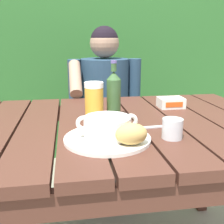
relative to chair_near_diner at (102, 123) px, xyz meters
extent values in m
cube|color=#4A2A1F|center=(-0.37, -0.91, 0.28)|extent=(0.15, 0.95, 0.04)
cube|color=#4A2A1F|center=(-0.21, -0.91, 0.28)|extent=(0.15, 0.95, 0.04)
cube|color=#4A2A1F|center=(-0.06, -0.91, 0.28)|extent=(0.15, 0.95, 0.04)
cube|color=#4A2A1F|center=(0.10, -0.91, 0.28)|extent=(0.15, 0.95, 0.04)
cube|color=#4A2A1F|center=(0.25, -0.91, 0.28)|extent=(0.15, 0.95, 0.04)
cube|color=#4A2A1F|center=(0.41, -0.91, 0.28)|extent=(0.15, 0.95, 0.04)
cube|color=#4A2A1F|center=(-0.06, -1.35, 0.22)|extent=(1.35, 0.03, 0.08)
cube|color=#4A2A1F|center=(-0.06, -0.46, 0.22)|extent=(1.35, 0.03, 0.08)
cube|color=#4A2A1F|center=(0.60, -0.47, -0.11)|extent=(0.06, 0.06, 0.74)
cube|color=#2A5F28|center=(-0.06, 0.80, 0.36)|extent=(3.43, 0.60, 1.68)
cylinder|color=#4C3823|center=(-0.77, 0.95, 0.35)|extent=(0.10, 0.10, 1.65)
cylinder|color=#4C3823|center=(-0.12, 0.95, 0.17)|extent=(0.10, 0.10, 1.30)
cylinder|color=#542C1C|center=(0.23, -0.25, -0.25)|extent=(0.04, 0.04, 0.46)
cylinder|color=#542C1C|center=(-0.23, -0.25, -0.25)|extent=(0.04, 0.04, 0.46)
cylinder|color=#542C1C|center=(0.23, 0.14, -0.25)|extent=(0.04, 0.04, 0.46)
cylinder|color=#542C1C|center=(-0.23, 0.14, -0.25)|extent=(0.04, 0.04, 0.46)
cube|color=#542C1C|center=(0.00, -0.05, -0.01)|extent=(0.49, 0.43, 0.02)
cylinder|color=#542C1C|center=(0.23, 0.14, 0.22)|extent=(0.04, 0.04, 0.48)
cylinder|color=#542C1C|center=(-0.23, 0.14, 0.22)|extent=(0.04, 0.04, 0.48)
cube|color=#542C1C|center=(0.00, 0.14, 0.15)|extent=(0.45, 0.02, 0.04)
cube|color=#542C1C|center=(0.00, 0.14, 0.27)|extent=(0.45, 0.02, 0.04)
cube|color=#542C1C|center=(0.00, 0.14, 0.39)|extent=(0.45, 0.02, 0.04)
cylinder|color=#233D53|center=(0.08, -0.35, -0.26)|extent=(0.11, 0.11, 0.45)
cylinder|color=#233D53|center=(0.09, -0.25, 0.03)|extent=(0.13, 0.40, 0.13)
cylinder|color=#233D53|center=(-0.08, -0.35, -0.26)|extent=(0.11, 0.11, 0.45)
cylinder|color=#233D53|center=(-0.08, -0.25, 0.03)|extent=(0.13, 0.40, 0.13)
cylinder|color=#233D53|center=(0.00, -0.15, 0.26)|extent=(0.32, 0.32, 0.46)
sphere|color=#95775F|center=(0.00, -0.15, 0.59)|extent=(0.19, 0.19, 0.19)
sphere|color=black|center=(0.00, -0.15, 0.61)|extent=(0.18, 0.18, 0.18)
cylinder|color=#233D53|center=(0.20, -0.17, 0.36)|extent=(0.08, 0.08, 0.26)
cylinder|color=#233D53|center=(-0.20, -0.17, 0.36)|extent=(0.08, 0.08, 0.26)
cylinder|color=#95775F|center=(-0.20, -0.33, 0.39)|extent=(0.07, 0.25, 0.21)
cylinder|color=white|center=(-0.12, -1.12, 0.30)|extent=(0.29, 0.29, 0.01)
cylinder|color=white|center=(-0.12, -1.12, 0.34)|extent=(0.16, 0.16, 0.07)
cylinder|color=#B85725|center=(-0.12, -1.12, 0.36)|extent=(0.14, 0.14, 0.01)
torus|color=white|center=(-0.20, -1.12, 0.36)|extent=(0.05, 0.01, 0.05)
torus|color=white|center=(-0.04, -1.12, 0.36)|extent=(0.05, 0.01, 0.05)
ellipsoid|color=tan|center=(-0.06, -1.20, 0.34)|extent=(0.10, 0.08, 0.07)
cylinder|color=gold|center=(-0.14, -0.90, 0.36)|extent=(0.07, 0.07, 0.14)
cylinder|color=white|center=(-0.14, -0.90, 0.45)|extent=(0.08, 0.08, 0.02)
cylinder|color=#34562E|center=(-0.06, -0.87, 0.38)|extent=(0.06, 0.06, 0.17)
cone|color=#34562E|center=(-0.06, -0.87, 0.48)|extent=(0.06, 0.06, 0.03)
cylinder|color=#34562E|center=(-0.06, -0.87, 0.51)|extent=(0.02, 0.02, 0.03)
cylinder|color=#605393|center=(-0.06, -0.87, 0.53)|extent=(0.02, 0.02, 0.01)
cylinder|color=silver|center=(0.10, -1.13, 0.33)|extent=(0.07, 0.07, 0.07)
cube|color=white|center=(0.25, -0.72, 0.32)|extent=(0.12, 0.09, 0.05)
cube|color=#DA551A|center=(0.25, -0.77, 0.32)|extent=(0.08, 0.00, 0.02)
cube|color=silver|center=(0.06, -1.02, 0.30)|extent=(0.13, 0.03, 0.00)
cube|color=black|center=(-0.01, -1.02, 0.30)|extent=(0.07, 0.03, 0.01)
camera|label=1|loc=(-0.24, -1.97, 0.62)|focal=44.08mm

